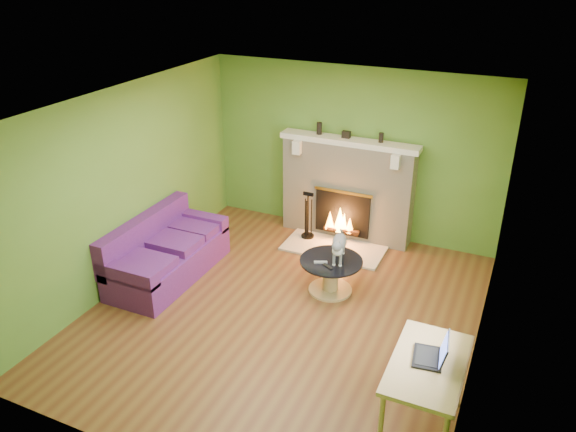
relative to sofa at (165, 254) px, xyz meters
name	(u,v)px	position (x,y,z in m)	size (l,w,h in m)	color
floor	(284,313)	(1.86, -0.16, -0.32)	(5.00, 5.00, 0.00)	brown
ceiling	(283,106)	(1.86, -0.16, 2.28)	(5.00, 5.00, 0.00)	white
wall_back	(353,153)	(1.86, 2.34, 0.98)	(5.00, 5.00, 0.00)	#517E29
wall_front	(149,346)	(1.86, -2.66, 0.98)	(5.00, 5.00, 0.00)	#517E29
wall_left	(125,187)	(-0.39, -0.16, 0.98)	(5.00, 5.00, 0.00)	#517E29
wall_right	(489,259)	(4.11, -0.16, 0.98)	(5.00, 5.00, 0.00)	#517E29
window_frame	(480,282)	(4.10, -1.06, 1.23)	(1.20, 1.20, 0.00)	silver
window_pane	(479,281)	(4.09, -1.06, 1.23)	(1.06, 1.06, 0.00)	white
fireplace	(347,189)	(1.86, 2.15, 0.45)	(2.10, 0.46, 1.58)	#BEB79D
hearth	(334,248)	(1.86, 1.64, -0.31)	(1.50, 0.75, 0.03)	beige
mantel	(349,141)	(1.86, 2.13, 1.22)	(2.10, 0.28, 0.08)	silver
sofa	(165,254)	(0.00, 0.00, 0.00)	(0.87, 1.86, 0.83)	#501A66
coffee_table	(331,273)	(2.21, 0.54, -0.06)	(0.82, 0.82, 0.46)	tan
desk	(427,371)	(3.81, -1.35, 0.39)	(0.64, 1.10, 0.81)	tan
cat	(339,246)	(2.29, 0.59, 0.34)	(0.24, 0.65, 0.40)	#5E5F63
remote_silver	(321,262)	(2.11, 0.42, 0.15)	(0.17, 0.04, 0.02)	gray
remote_black	(328,266)	(2.23, 0.36, 0.15)	(0.16, 0.04, 0.02)	black
laptop	(429,347)	(3.79, -1.30, 0.62)	(0.30, 0.34, 0.25)	black
fire_tools	(308,215)	(1.37, 1.79, 0.08)	(0.20, 0.20, 0.75)	black
mantel_vase_left	(319,128)	(1.38, 2.16, 1.35)	(0.08, 0.08, 0.18)	black
mantel_vase_right	(381,138)	(2.32, 2.16, 1.33)	(0.07, 0.07, 0.14)	black
mantel_box	(346,134)	(1.80, 2.16, 1.31)	(0.12, 0.08, 0.10)	black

